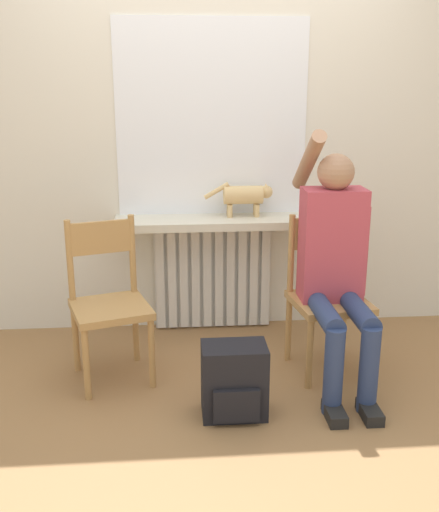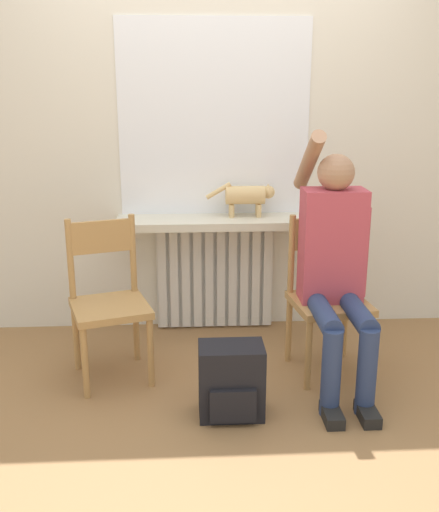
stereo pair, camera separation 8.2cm
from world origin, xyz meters
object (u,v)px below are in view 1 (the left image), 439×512
(person, at_px, (336,261))
(cat, at_px, (245,195))
(chair_right, at_px, (327,294))
(backpack, at_px, (234,381))
(chair_left, at_px, (109,300))

(person, xyz_separation_m, cat, (-0.41, 0.72, 0.23))
(chair_right, distance_m, person, 0.26)
(chair_right, height_order, person, person)
(chair_right, relative_size, cat, 2.03)
(backpack, bearing_deg, person, 31.11)
(person, relative_size, cat, 3.14)
(person, distance_m, cat, 0.86)
(backpack, bearing_deg, cat, 80.49)
(chair_left, relative_size, chair_right, 1.00)
(cat, bearing_deg, backpack, -99.51)
(chair_left, distance_m, cat, 1.12)
(person, bearing_deg, cat, 119.43)
(chair_left, xyz_separation_m, person, (1.24, -0.12, 0.23))
(chair_left, xyz_separation_m, backpack, (0.65, -0.47, -0.27))
(chair_right, xyz_separation_m, backpack, (-0.58, -0.48, -0.27))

